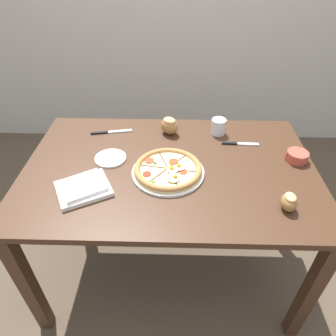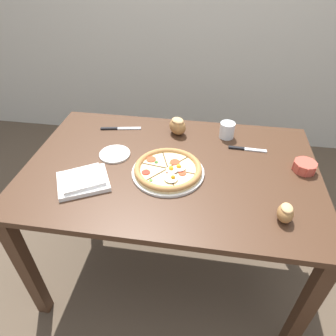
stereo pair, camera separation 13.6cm
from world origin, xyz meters
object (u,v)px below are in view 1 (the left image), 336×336
(ramekin_bowl, at_px, (297,156))
(knife_spare, at_px, (240,144))
(bread_piece_near, at_px, (169,125))
(bread_piece_mid, at_px, (289,202))
(dining_table, at_px, (170,182))
(napkin_folded, at_px, (83,188))
(side_saucer, at_px, (111,158))
(knife_main, at_px, (111,132))
(pizza, at_px, (168,170))
(water_glass, at_px, (218,127))

(ramekin_bowl, height_order, knife_spare, ramekin_bowl)
(bread_piece_near, height_order, bread_piece_mid, bread_piece_near)
(dining_table, distance_m, napkin_folded, 0.43)
(ramekin_bowl, distance_m, side_saucer, 0.91)
(knife_main, height_order, side_saucer, same)
(pizza, xyz_separation_m, bread_piece_mid, (0.48, -0.21, 0.02))
(pizza, bearing_deg, napkin_folded, -160.54)
(dining_table, height_order, knife_main, knife_main)
(bread_piece_near, relative_size, bread_piece_mid, 1.52)
(napkin_folded, relative_size, knife_main, 1.23)
(knife_main, distance_m, side_saucer, 0.25)
(dining_table, distance_m, pizza, 0.13)
(side_saucer, bearing_deg, ramekin_bowl, 0.96)
(napkin_folded, distance_m, knife_spare, 0.82)
(pizza, relative_size, knife_spare, 1.74)
(ramekin_bowl, bearing_deg, knife_main, 166.34)
(pizza, bearing_deg, knife_main, 133.29)
(dining_table, xyz_separation_m, ramekin_bowl, (0.62, 0.06, 0.13))
(dining_table, bearing_deg, bread_piece_mid, -29.23)
(pizza, xyz_separation_m, bread_piece_near, (-0.00, 0.35, 0.03))
(water_glass, bearing_deg, pizza, -126.51)
(napkin_folded, relative_size, bread_piece_near, 2.15)
(bread_piece_mid, relative_size, water_glass, 1.00)
(water_glass, height_order, side_saucer, water_glass)
(bread_piece_near, xyz_separation_m, knife_spare, (0.37, -0.10, -0.04))
(pizza, height_order, side_saucer, pizza)
(napkin_folded, distance_m, bread_piece_near, 0.60)
(bread_piece_mid, distance_m, water_glass, 0.61)
(bread_piece_mid, distance_m, side_saucer, 0.83)
(pizza, height_order, knife_main, pizza)
(pizza, height_order, napkin_folded, pizza)
(knife_spare, height_order, water_glass, water_glass)
(dining_table, xyz_separation_m, napkin_folded, (-0.37, -0.18, 0.12))
(napkin_folded, relative_size, knife_spare, 1.44)
(pizza, relative_size, napkin_folded, 1.20)
(dining_table, xyz_separation_m, bread_piece_mid, (0.48, -0.27, 0.14))
(ramekin_bowl, bearing_deg, dining_table, -174.38)
(bread_piece_mid, height_order, side_saucer, bread_piece_mid)
(knife_spare, height_order, side_saucer, same)
(napkin_folded, bearing_deg, water_glass, 37.80)
(ramekin_bowl, xyz_separation_m, water_glass, (-0.36, 0.24, 0.01))
(napkin_folded, distance_m, knife_main, 0.48)
(bread_piece_near, bearing_deg, knife_main, -179.57)
(napkin_folded, xyz_separation_m, side_saucer, (0.07, 0.23, -0.01))
(dining_table, height_order, water_glass, water_glass)
(pizza, relative_size, side_saucer, 2.17)
(knife_main, height_order, knife_spare, same)
(pizza, relative_size, water_glass, 3.92)
(bread_piece_near, relative_size, side_saucer, 0.84)
(napkin_folded, height_order, knife_spare, napkin_folded)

